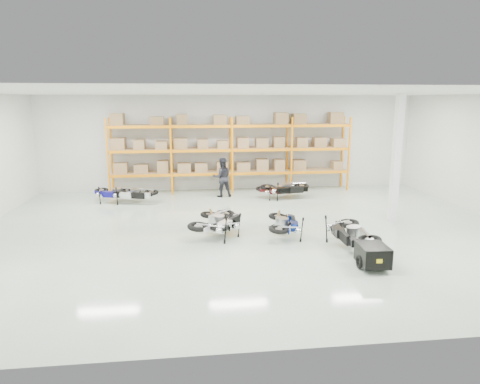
{
  "coord_description": "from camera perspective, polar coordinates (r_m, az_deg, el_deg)",
  "views": [
    {
      "loc": [
        -1.96,
        -13.56,
        4.26
      ],
      "look_at": [
        -0.23,
        1.05,
        1.1
      ],
      "focal_mm": 32.0,
      "sensor_mm": 36.0,
      "label": 1
    }
  ],
  "objects": [
    {
      "name": "pallet_rack",
      "position": [
        20.21,
        -1.17,
        6.43
      ],
      "size": [
        11.28,
        0.98,
        3.62
      ],
      "color": "orange",
      "rests_on": "ground"
    },
    {
      "name": "moto_back_d",
      "position": [
        18.98,
        5.03,
        0.63
      ],
      "size": [
        1.65,
        0.88,
        1.05
      ],
      "primitive_type": null,
      "rotation": [
        0.0,
        -0.09,
        1.62
      ],
      "color": "#400C10",
      "rests_on": "ground"
    },
    {
      "name": "structural_column",
      "position": [
        15.91,
        20.11,
        4.12
      ],
      "size": [
        0.25,
        0.25,
        4.5
      ],
      "primitive_type": "cube",
      "color": "white",
      "rests_on": "ground"
    },
    {
      "name": "moto_touring_right",
      "position": [
        12.94,
        14.5,
        -4.68
      ],
      "size": [
        1.0,
        1.98,
        1.28
      ],
      "primitive_type": null,
      "rotation": [
        0.0,
        -0.09,
        -0.01
      ],
      "color": "black",
      "rests_on": "ground"
    },
    {
      "name": "room",
      "position": [
        13.85,
        1.45,
        3.77
      ],
      "size": [
        18.0,
        18.0,
        18.0
      ],
      "color": "#BACFBC",
      "rests_on": "ground"
    },
    {
      "name": "person_back",
      "position": [
        19.16,
        -2.41,
        1.97
      ],
      "size": [
        0.93,
        0.76,
        1.77
      ],
      "primitive_type": "imported",
      "rotation": [
        0.0,
        0.0,
        3.25
      ],
      "color": "black",
      "rests_on": "ground"
    },
    {
      "name": "moto_back_a",
      "position": [
        18.91,
        -16.29,
        0.27
      ],
      "size": [
        1.91,
        1.28,
        1.13
      ],
      "primitive_type": null,
      "rotation": [
        0.0,
        -0.09,
        1.32
      ],
      "color": "navy",
      "rests_on": "ground"
    },
    {
      "name": "moto_silver_left",
      "position": [
        13.6,
        -2.79,
        -3.47
      ],
      "size": [
        1.95,
        2.2,
        1.29
      ],
      "primitive_type": null,
      "rotation": [
        0.0,
        -0.09,
        2.53
      ],
      "color": "silver",
      "rests_on": "ground"
    },
    {
      "name": "moto_back_c",
      "position": [
        18.99,
        6.18,
        0.88
      ],
      "size": [
        1.96,
        1.06,
        1.24
      ],
      "primitive_type": null,
      "rotation": [
        0.0,
        -0.09,
        1.63
      ],
      "color": "black",
      "rests_on": "ground"
    },
    {
      "name": "moto_blue_centre",
      "position": [
        13.64,
        6.03,
        -3.74
      ],
      "size": [
        1.2,
        1.92,
        1.16
      ],
      "primitive_type": null,
      "rotation": [
        0.0,
        -0.09,
        2.96
      ],
      "color": "#081753",
      "rests_on": "ground"
    },
    {
      "name": "moto_black_far_left",
      "position": [
        13.87,
        -2.63,
        -3.4
      ],
      "size": [
        1.15,
        1.92,
        1.17
      ],
      "primitive_type": null,
      "rotation": [
        0.0,
        -0.09,
        3.29
      ],
      "color": "black",
      "rests_on": "ground"
    },
    {
      "name": "trailer",
      "position": [
        11.62,
        17.28,
        -8.04
      ],
      "size": [
        0.78,
        1.49,
        0.62
      ],
      "rotation": [
        0.0,
        0.0,
        -0.05
      ],
      "color": "black",
      "rests_on": "ground"
    },
    {
      "name": "moto_back_b",
      "position": [
        18.54,
        -14.11,
        0.17
      ],
      "size": [
        1.94,
        1.36,
        1.14
      ],
      "primitive_type": null,
      "rotation": [
        0.0,
        -0.09,
        1.27
      ],
      "color": "silver",
      "rests_on": "ground"
    }
  ]
}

